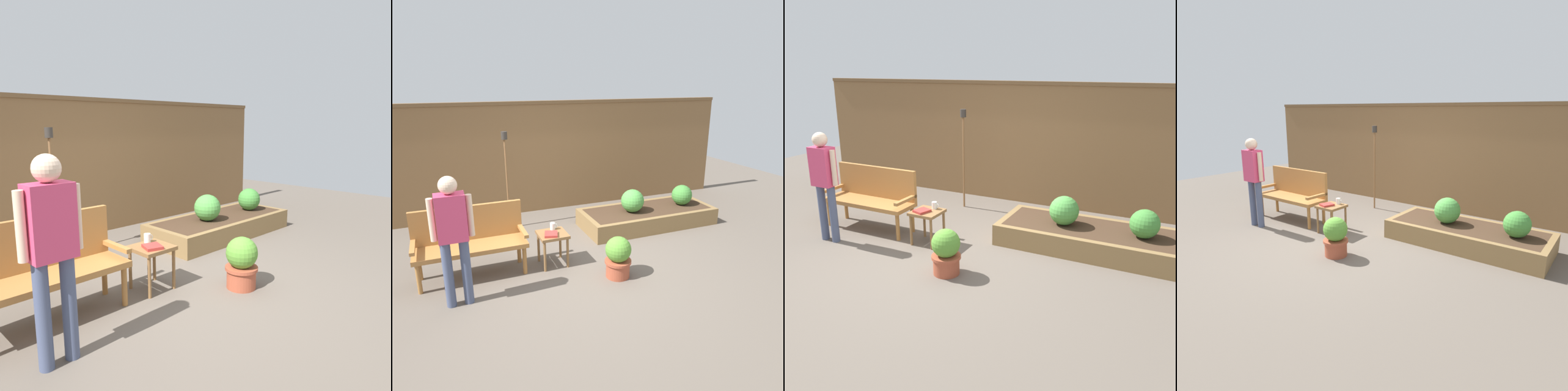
% 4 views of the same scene
% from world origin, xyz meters
% --- Properties ---
extents(ground_plane, '(14.00, 14.00, 0.00)m').
position_xyz_m(ground_plane, '(0.00, 0.00, 0.00)').
color(ground_plane, '#60564C').
extents(fence_back, '(8.40, 0.14, 2.16)m').
position_xyz_m(fence_back, '(0.00, 2.60, 1.09)').
color(fence_back, brown).
rests_on(fence_back, ground_plane).
extents(garden_bench, '(1.44, 0.48, 0.94)m').
position_xyz_m(garden_bench, '(-1.44, 0.39, 0.54)').
color(garden_bench, '#A87038').
rests_on(garden_bench, ground_plane).
extents(side_table, '(0.40, 0.40, 0.48)m').
position_xyz_m(side_table, '(-0.35, 0.23, 0.40)').
color(side_table, olive).
rests_on(side_table, ground_plane).
extents(cup_on_table, '(0.11, 0.07, 0.10)m').
position_xyz_m(cup_on_table, '(-0.30, 0.35, 0.53)').
color(cup_on_table, white).
rests_on(cup_on_table, side_table).
extents(book_on_table, '(0.23, 0.24, 0.03)m').
position_xyz_m(book_on_table, '(-0.39, 0.16, 0.50)').
color(book_on_table, '#B2332D').
rests_on(book_on_table, side_table).
extents(potted_boxwood, '(0.36, 0.36, 0.57)m').
position_xyz_m(potted_boxwood, '(0.35, -0.44, 0.29)').
color(potted_boxwood, '#A84C33').
rests_on(potted_boxwood, ground_plane).
extents(raised_planter_bed, '(2.40, 1.00, 0.30)m').
position_xyz_m(raised_planter_bed, '(1.70, 1.06, 0.15)').
color(raised_planter_bed, olive).
rests_on(raised_planter_bed, ground_plane).
extents(shrub_near_bench, '(0.40, 0.40, 0.40)m').
position_xyz_m(shrub_near_bench, '(1.37, 1.03, 0.50)').
color(shrub_near_bench, brown).
rests_on(shrub_near_bench, raised_planter_bed).
extents(shrub_far_corner, '(0.37, 0.37, 0.37)m').
position_xyz_m(shrub_far_corner, '(2.41, 1.03, 0.49)').
color(shrub_far_corner, brown).
rests_on(shrub_far_corner, raised_planter_bed).
extents(tiki_torch, '(0.10, 0.10, 1.71)m').
position_xyz_m(tiki_torch, '(-0.65, 1.85, 1.17)').
color(tiki_torch, brown).
rests_on(tiki_torch, ground_plane).
extents(person_by_bench, '(0.47, 0.20, 1.56)m').
position_xyz_m(person_by_bench, '(-1.66, -0.32, 0.93)').
color(person_by_bench, '#475170').
rests_on(person_by_bench, ground_plane).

